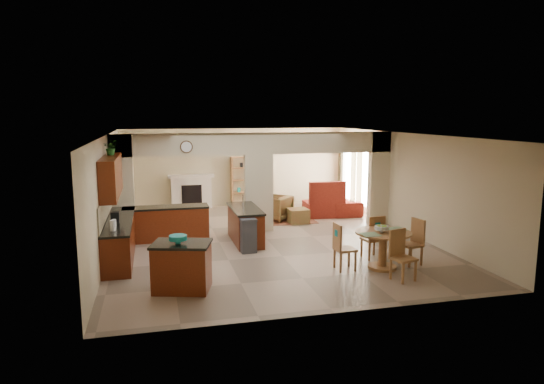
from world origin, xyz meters
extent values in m
plane|color=gray|center=(0.00, 0.00, 0.00)|extent=(10.00, 10.00, 0.00)
plane|color=white|center=(0.00, 0.00, 2.80)|extent=(10.00, 10.00, 0.00)
plane|color=#CAB794|center=(0.00, 5.00, 1.40)|extent=(8.00, 0.00, 8.00)
plane|color=#CAB794|center=(0.00, -5.00, 1.40)|extent=(8.00, 0.00, 8.00)
plane|color=#CAB794|center=(-4.00, 0.00, 1.40)|extent=(0.00, 10.00, 10.00)
plane|color=#CAB794|center=(4.00, 0.00, 1.40)|extent=(0.00, 10.00, 10.00)
cube|color=#CAB794|center=(-3.70, 1.00, 1.40)|extent=(0.60, 0.25, 2.80)
cube|color=#CAB794|center=(0.00, 1.00, 1.10)|extent=(0.80, 0.25, 2.20)
cube|color=#CAB794|center=(3.70, 1.00, 1.40)|extent=(0.60, 0.25, 2.80)
cube|color=#CAB794|center=(0.00, 1.00, 2.50)|extent=(8.00, 0.25, 0.60)
cube|color=#451708|center=(-3.70, -0.80, 0.43)|extent=(0.60, 3.20, 0.86)
cube|color=black|center=(-3.70, -0.80, 0.89)|extent=(0.62, 3.22, 0.05)
cube|color=tan|center=(-3.98, -0.80, 1.20)|extent=(0.02, 3.20, 0.55)
cube|color=#451708|center=(-2.60, 0.57, 0.43)|extent=(2.20, 0.60, 0.86)
cube|color=black|center=(-2.60, 0.57, 0.89)|extent=(2.22, 0.62, 0.05)
cube|color=#451708|center=(-3.82, -0.80, 1.92)|extent=(0.35, 2.40, 0.90)
cube|color=#451708|center=(-0.60, -0.10, 0.43)|extent=(0.65, 1.80, 0.86)
cube|color=black|center=(-0.60, -0.10, 0.89)|extent=(0.70, 1.85, 0.05)
cube|color=silver|center=(-0.60, -0.95, 0.42)|extent=(0.58, 0.04, 0.70)
cylinder|color=#472F17|center=(-2.00, 0.85, 2.45)|extent=(0.34, 0.03, 0.34)
cube|color=brown|center=(1.20, 2.10, 0.01)|extent=(1.60, 1.30, 0.01)
cube|color=silver|center=(-1.60, 4.84, 0.55)|extent=(1.40, 0.28, 1.10)
cube|color=black|center=(-1.60, 4.70, 0.50)|extent=(0.70, 0.04, 0.70)
cube|color=silver|center=(-1.60, 4.82, 1.15)|extent=(1.60, 0.35, 0.10)
cube|color=brown|center=(0.35, 4.82, 0.90)|extent=(1.00, 0.32, 1.80)
cube|color=white|center=(3.97, 2.30, 1.20)|extent=(0.02, 0.90, 1.90)
cube|color=white|center=(3.97, 4.00, 1.20)|extent=(0.02, 0.90, 1.90)
cube|color=white|center=(3.97, 3.15, 1.05)|extent=(0.02, 0.70, 2.10)
cube|color=#3F2219|center=(3.93, 1.70, 1.20)|extent=(0.10, 0.28, 2.30)
cube|color=#3F2219|center=(3.93, 2.90, 1.20)|extent=(0.10, 0.28, 2.30)
cube|color=#3F2219|center=(3.93, 3.40, 1.20)|extent=(0.10, 0.28, 2.30)
cube|color=#3F2219|center=(3.93, 4.60, 1.20)|extent=(0.10, 0.28, 2.30)
cylinder|color=white|center=(1.50, 3.00, 2.56)|extent=(1.00, 1.00, 0.10)
cube|color=#451708|center=(-2.43, -3.28, 0.44)|extent=(1.18, 0.97, 0.88)
cube|color=black|center=(-2.43, -3.28, 0.91)|extent=(1.25, 1.04, 0.05)
cylinder|color=teal|center=(-2.49, -3.33, 1.01)|extent=(0.34, 0.34, 0.16)
cube|color=#323234|center=(-0.72, -1.08, 0.39)|extent=(0.38, 0.33, 0.77)
cylinder|color=brown|center=(1.87, -3.00, 0.80)|extent=(1.20, 1.20, 0.04)
cylinder|color=brown|center=(1.87, -3.00, 0.41)|extent=(0.18, 0.18, 0.78)
cylinder|color=brown|center=(1.87, -3.00, 0.03)|extent=(0.61, 0.61, 0.07)
cylinder|color=#83C229|center=(1.81, -3.04, 0.90)|extent=(0.30, 0.30, 0.16)
imported|color=maroon|center=(3.30, 3.12, 0.35)|extent=(2.46, 1.13, 0.70)
cube|color=maroon|center=(2.49, 2.50, 0.24)|extent=(1.23, 1.03, 0.47)
imported|color=maroon|center=(0.83, 2.25, 0.39)|extent=(1.20, 1.20, 0.78)
cube|color=maroon|center=(1.39, 1.70, 0.22)|extent=(0.62, 0.62, 0.44)
imported|color=#1C5115|center=(-3.82, -0.39, 2.55)|extent=(0.33, 0.29, 0.36)
cube|color=brown|center=(1.99, -2.23, 0.45)|extent=(0.47, 0.47, 0.05)
cube|color=brown|center=(2.14, -2.04, 0.22)|extent=(0.04, 0.04, 0.44)
cube|color=brown|center=(1.80, -2.08, 0.22)|extent=(0.04, 0.04, 0.44)
cube|color=brown|center=(2.18, -2.37, 0.22)|extent=(0.04, 0.04, 0.44)
cube|color=brown|center=(1.84, -2.42, 0.22)|extent=(0.04, 0.04, 0.44)
cube|color=brown|center=(2.01, -2.41, 0.75)|extent=(0.42, 0.09, 0.55)
cube|color=teal|center=(2.02, -2.44, 0.82)|extent=(0.14, 0.03, 0.14)
cube|color=brown|center=(2.61, -2.89, 0.45)|extent=(0.50, 0.50, 0.05)
cube|color=brown|center=(2.41, -2.76, 0.22)|extent=(0.04, 0.04, 0.44)
cube|color=brown|center=(2.48, -3.09, 0.22)|extent=(0.04, 0.04, 0.44)
cube|color=brown|center=(2.74, -2.69, 0.22)|extent=(0.04, 0.04, 0.44)
cube|color=brown|center=(2.81, -3.02, 0.22)|extent=(0.04, 0.04, 0.44)
cube|color=brown|center=(2.79, -2.85, 0.75)|extent=(0.12, 0.42, 0.55)
cube|color=teal|center=(2.82, -2.84, 0.82)|extent=(0.04, 0.14, 0.14)
cube|color=brown|center=(1.93, -3.80, 0.45)|extent=(0.52, 0.52, 0.05)
cube|color=brown|center=(1.81, -4.01, 0.22)|extent=(0.04, 0.04, 0.44)
cube|color=brown|center=(2.14, -3.91, 0.22)|extent=(0.04, 0.04, 0.44)
cube|color=brown|center=(1.72, -3.68, 0.22)|extent=(0.04, 0.04, 0.44)
cube|color=brown|center=(2.05, -3.59, 0.22)|extent=(0.04, 0.04, 0.44)
cube|color=brown|center=(1.88, -3.61, 0.75)|extent=(0.41, 0.15, 0.55)
cube|color=teal|center=(1.87, -3.59, 0.82)|extent=(0.14, 0.05, 0.14)
cube|color=brown|center=(1.05, -2.87, 0.45)|extent=(0.43, 0.43, 0.05)
cube|color=brown|center=(1.23, -3.04, 0.22)|extent=(0.04, 0.04, 0.44)
cube|color=brown|center=(1.22, -2.70, 0.22)|extent=(0.04, 0.04, 0.44)
cube|color=brown|center=(0.89, -3.05, 0.22)|extent=(0.04, 0.04, 0.44)
cube|color=brown|center=(0.88, -2.71, 0.22)|extent=(0.04, 0.04, 0.44)
cube|color=brown|center=(0.86, -2.88, 0.75)|extent=(0.05, 0.42, 0.55)
cube|color=teal|center=(0.84, -2.88, 0.82)|extent=(0.01, 0.14, 0.14)
camera|label=1|loc=(-2.89, -12.27, 3.34)|focal=32.00mm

